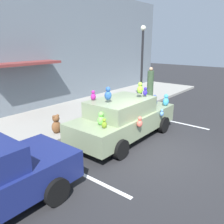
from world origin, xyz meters
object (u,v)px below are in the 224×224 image
(plush_covered_car, at_px, (124,118))
(pedestrian_near_shopfront, at_px, (150,84))
(street_lamp_post, at_px, (142,57))
(teddy_bear_on_sidewalk, at_px, (56,125))

(plush_covered_car, relative_size, pedestrian_near_shopfront, 2.40)
(pedestrian_near_shopfront, bearing_deg, plush_covered_car, -159.02)
(street_lamp_post, bearing_deg, pedestrian_near_shopfront, 6.47)
(plush_covered_car, bearing_deg, street_lamp_post, 24.76)
(pedestrian_near_shopfront, bearing_deg, street_lamp_post, -173.53)
(plush_covered_car, height_order, pedestrian_near_shopfront, plush_covered_car)
(teddy_bear_on_sidewalk, height_order, street_lamp_post, street_lamp_post)
(plush_covered_car, height_order, street_lamp_post, street_lamp_post)
(plush_covered_car, height_order, teddy_bear_on_sidewalk, plush_covered_car)
(plush_covered_car, relative_size, street_lamp_post, 1.10)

